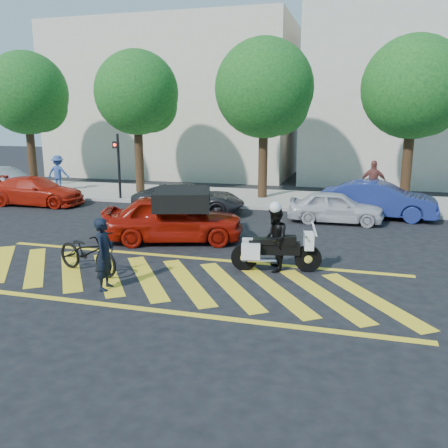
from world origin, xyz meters
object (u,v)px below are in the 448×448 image
(parked_left, at_px, (36,191))
(parked_mid_left, at_px, (189,199))
(bicycle, at_px, (87,252))
(parked_far_left, at_px, (3,183))
(red_convertible, at_px, (173,218))
(parked_mid_right, at_px, (336,207))
(officer_moto, at_px, (274,239))
(parked_right, at_px, (379,200))
(police_motorcycle, at_px, (275,250))
(officer_bike, at_px, (105,254))

(parked_left, xyz_separation_m, parked_mid_left, (7.49, -0.07, -0.01))
(bicycle, distance_m, parked_far_left, 13.99)
(red_convertible, height_order, parked_mid_right, red_convertible)
(officer_moto, bearing_deg, red_convertible, -130.97)
(bicycle, height_order, officer_moto, officer_moto)
(parked_far_left, bearing_deg, parked_mid_right, -95.12)
(bicycle, bearing_deg, parked_far_left, 66.85)
(parked_mid_right, bearing_deg, red_convertible, 129.53)
(bicycle, height_order, parked_far_left, parked_far_left)
(bicycle, distance_m, parked_right, 11.94)
(parked_left, height_order, parked_mid_left, parked_left)
(officer_moto, height_order, parked_mid_right, officer_moto)
(parked_mid_right, relative_size, parked_right, 0.80)
(red_convertible, relative_size, parked_mid_right, 1.26)
(police_motorcycle, distance_m, parked_far_left, 17.01)
(bicycle, relative_size, parked_mid_right, 0.59)
(red_convertible, height_order, parked_mid_left, red_convertible)
(red_convertible, distance_m, parked_mid_right, 6.55)
(parked_far_left, relative_size, parked_mid_left, 0.98)
(parked_mid_right, bearing_deg, parked_left, 88.18)
(bicycle, height_order, parked_left, parked_left)
(red_convertible, height_order, parked_right, red_convertible)
(bicycle, xyz_separation_m, parked_mid_right, (5.90, 7.88, 0.06))
(officer_bike, relative_size, parked_mid_left, 0.37)
(officer_bike, xyz_separation_m, red_convertible, (-0.10, 4.53, -0.09))
(parked_far_left, height_order, parked_mid_left, parked_far_left)
(bicycle, xyz_separation_m, parked_left, (-7.54, 7.95, 0.09))
(officer_bike, bearing_deg, officer_moto, -63.31)
(red_convertible, relative_size, parked_left, 1.01)
(bicycle, bearing_deg, officer_moto, -53.72)
(bicycle, bearing_deg, parked_mid_right, -18.39)
(parked_mid_right, bearing_deg, officer_moto, 167.30)
(bicycle, distance_m, parked_mid_right, 9.84)
(parked_mid_left, height_order, parked_right, parked_right)
(parked_far_left, relative_size, parked_left, 1.01)
(bicycle, bearing_deg, parked_left, 61.91)
(parked_mid_right, bearing_deg, officer_bike, 149.75)
(bicycle, distance_m, parked_left, 10.96)
(officer_moto, bearing_deg, parked_far_left, -128.63)
(parked_far_left, distance_m, parked_left, 3.22)
(parked_mid_left, bearing_deg, parked_far_left, 75.02)
(parked_far_left, bearing_deg, officer_bike, -131.83)
(officer_bike, xyz_separation_m, parked_right, (6.45, 10.23, -0.12))
(officer_moto, relative_size, parked_right, 0.38)
(officer_moto, height_order, parked_right, officer_moto)
(officer_bike, relative_size, bicycle, 0.81)
(police_motorcycle, xyz_separation_m, parked_mid_left, (-4.70, 6.40, 0.07))
(parked_mid_left, bearing_deg, parked_mid_right, -97.32)
(parked_far_left, relative_size, parked_mid_right, 1.26)
(officer_bike, xyz_separation_m, parked_mid_left, (-1.11, 8.83, -0.22))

